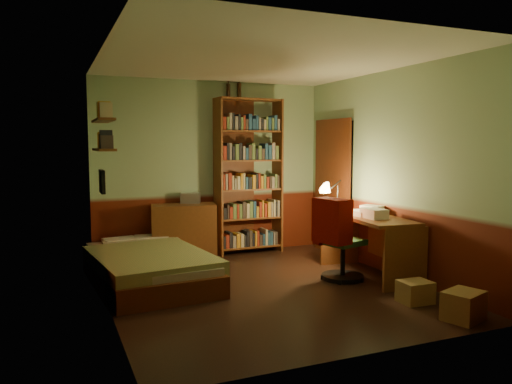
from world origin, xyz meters
name	(u,v)px	position (x,y,z in m)	size (l,w,h in m)	color
floor	(264,289)	(0.00, 0.00, -0.01)	(3.50, 4.00, 0.02)	black
ceiling	(265,59)	(0.00, 0.00, 2.61)	(3.50, 4.00, 0.02)	silver
wall_back	(211,168)	(0.00, 2.01, 1.30)	(3.50, 0.02, 2.60)	#8FB088
wall_left	(104,181)	(-1.76, 0.00, 1.30)	(0.02, 4.00, 2.60)	#8FB088
wall_right	(391,173)	(1.76, 0.00, 1.30)	(0.02, 4.00, 2.60)	#8FB088
wall_front	(369,192)	(0.00, -2.01, 1.30)	(3.50, 0.02, 2.60)	#8FB088
doorway	(334,188)	(1.72, 1.30, 1.00)	(0.06, 0.90, 2.00)	black
door_trim	(332,188)	(1.69, 1.30, 1.00)	(0.02, 0.98, 2.08)	#4A1F0D
bed	(147,254)	(-1.19, 0.84, 0.33)	(1.18, 2.21, 0.66)	#6D864C
dresser	(184,232)	(-0.50, 1.77, 0.40)	(0.91, 0.45, 0.81)	brown
mini_stereo	(190,198)	(-0.36, 1.89, 0.88)	(0.28, 0.21, 0.15)	#B2B2B7
bookshelf	(248,177)	(0.54, 1.85, 1.17)	(1.01, 0.31, 2.35)	brown
bottle_left	(228,91)	(0.26, 1.96, 2.46)	(0.06, 0.06, 0.22)	black
bottle_right	(239,91)	(0.44, 1.96, 2.47)	(0.06, 0.06, 0.24)	black
desk	(369,246)	(1.44, -0.01, 0.38)	(0.59, 1.43, 0.77)	brown
paper_stack	(372,209)	(1.61, 0.17, 0.82)	(0.19, 0.26, 0.10)	silver
desk_lamp	(338,190)	(1.32, 0.55, 1.05)	(0.17, 0.17, 0.56)	black
office_chair	(343,244)	(1.05, -0.02, 0.44)	(0.44, 0.38, 0.87)	#2D652E
red_jacket	(320,187)	(0.83, 0.17, 1.14)	(0.25, 0.45, 0.53)	#8C0C00
wall_shelf_lower	(104,150)	(-1.64, 1.10, 1.60)	(0.20, 0.90, 0.03)	brown
wall_shelf_upper	(103,120)	(-1.64, 1.10, 1.95)	(0.20, 0.90, 0.03)	brown
framed_picture	(102,182)	(-1.72, 0.60, 1.25)	(0.04, 0.32, 0.26)	black
cardboard_box_a	(464,306)	(1.32, -1.70, 0.14)	(0.37, 0.30, 0.28)	olive
cardboard_box_b	(415,292)	(1.26, -1.10, 0.11)	(0.32, 0.27, 0.23)	olive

